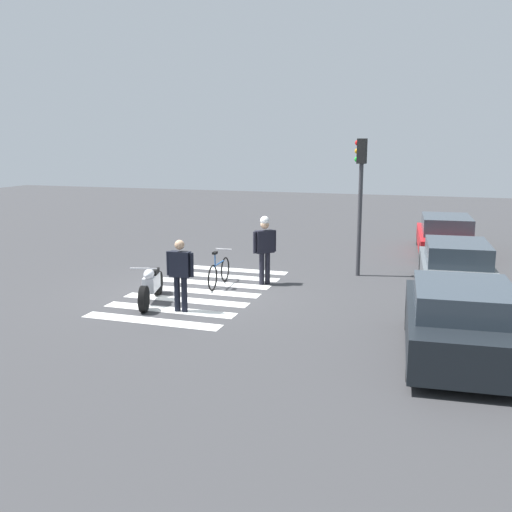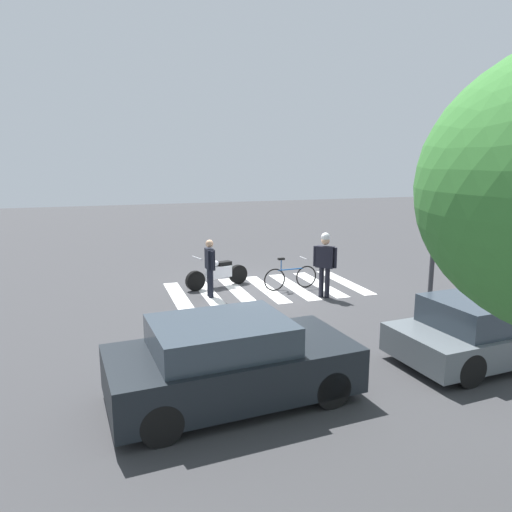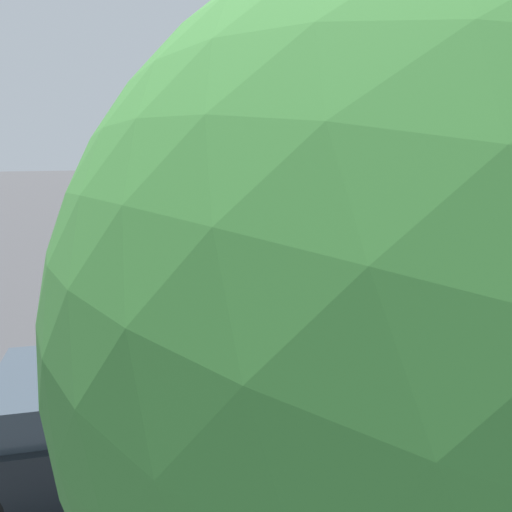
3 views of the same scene
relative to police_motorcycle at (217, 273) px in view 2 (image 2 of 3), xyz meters
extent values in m
plane|color=#38383A|center=(-1.36, 0.69, -0.45)|extent=(60.00, 60.00, 0.00)
cylinder|color=black|center=(0.74, 0.20, -0.15)|extent=(0.63, 0.30, 0.61)
cylinder|color=black|center=(-0.73, -0.20, -0.15)|extent=(0.63, 0.30, 0.61)
cube|color=silver|center=(-0.04, -0.01, 0.03)|extent=(0.85, 0.48, 0.36)
ellipsoid|color=silver|center=(0.18, 0.05, 0.30)|extent=(0.53, 0.36, 0.24)
cube|color=black|center=(-0.23, -0.06, 0.27)|extent=(0.49, 0.35, 0.12)
cylinder|color=#A5A5AD|center=(0.67, 0.18, 0.55)|extent=(0.20, 0.61, 0.04)
torus|color=black|center=(-2.60, 0.93, -0.10)|extent=(0.69, 0.08, 0.69)
torus|color=black|center=(-1.53, 0.99, -0.10)|extent=(0.69, 0.08, 0.69)
cylinder|color=#1E4C8C|center=(-2.06, 0.96, 0.18)|extent=(0.84, 0.08, 0.04)
cylinder|color=#1E4C8C|center=(-1.74, 0.98, 0.35)|extent=(0.03, 0.03, 0.34)
cube|color=black|center=(-1.74, 0.98, 0.53)|extent=(0.20, 0.11, 0.06)
cylinder|color=#99999E|center=(-2.49, 0.94, 0.50)|extent=(0.05, 0.46, 0.03)
cylinder|color=black|center=(-2.71, 2.14, -0.01)|extent=(0.14, 0.14, 0.88)
cylinder|color=black|center=(-2.58, 2.01, -0.01)|extent=(0.14, 0.14, 0.88)
cube|color=black|center=(-2.65, 2.07, 0.74)|extent=(0.50, 0.50, 0.62)
sphere|color=tan|center=(-2.65, 2.07, 1.21)|extent=(0.24, 0.24, 0.24)
cylinder|color=black|center=(-2.86, 2.29, 0.74)|extent=(0.09, 0.09, 0.59)
cylinder|color=black|center=(-2.43, 1.86, 0.74)|extent=(0.09, 0.09, 0.59)
sphere|color=white|center=(-2.65, 2.07, 1.32)|extent=(0.25, 0.25, 0.25)
cylinder|color=black|center=(0.47, 1.10, -0.04)|extent=(0.14, 0.14, 0.83)
cylinder|color=black|center=(0.47, 0.92, -0.04)|extent=(0.14, 0.14, 0.83)
cube|color=black|center=(0.47, 1.01, 0.67)|extent=(0.20, 0.48, 0.59)
sphere|color=tan|center=(0.47, 1.01, 1.12)|extent=(0.22, 0.22, 0.22)
cylinder|color=black|center=(0.47, 1.30, 0.67)|extent=(0.09, 0.09, 0.56)
cylinder|color=black|center=(0.47, 0.72, 0.67)|extent=(0.09, 0.09, 0.56)
cube|color=silver|center=(-4.06, 0.69, -0.45)|extent=(0.45, 3.26, 0.01)
cube|color=silver|center=(-3.16, 0.69, -0.45)|extent=(0.45, 3.26, 0.01)
cube|color=silver|center=(-2.26, 0.69, -0.45)|extent=(0.45, 3.26, 0.01)
cube|color=silver|center=(-1.36, 0.69, -0.45)|extent=(0.45, 3.26, 0.01)
cube|color=silver|center=(-0.46, 0.69, -0.45)|extent=(0.45, 3.26, 0.01)
cube|color=silver|center=(0.44, 0.69, -0.45)|extent=(0.45, 3.26, 0.01)
cube|color=silver|center=(1.34, 0.69, -0.45)|extent=(0.45, 3.26, 0.01)
cylinder|color=black|center=(-5.21, 6.19, -0.14)|extent=(0.64, 0.26, 0.62)
cylinder|color=black|center=(-2.44, 6.39, -0.14)|extent=(0.64, 0.26, 0.62)
cylinder|color=black|center=(-2.55, 7.94, -0.14)|extent=(0.64, 0.26, 0.62)
cube|color=slate|center=(-3.88, 7.06, 0.00)|extent=(4.21, 2.06, 0.56)
cube|color=#333D47|center=(-3.68, 7.08, 0.55)|extent=(2.32, 1.72, 0.54)
cylinder|color=black|center=(0.19, 6.14, -0.14)|extent=(0.64, 0.26, 0.63)
cylinder|color=black|center=(0.07, 7.81, -0.14)|extent=(0.64, 0.26, 0.63)
cylinder|color=black|center=(2.92, 6.33, -0.14)|extent=(0.64, 0.26, 0.63)
cylinder|color=black|center=(2.80, 8.01, -0.14)|extent=(0.64, 0.26, 0.63)
cube|color=black|center=(1.49, 7.07, 0.09)|extent=(4.15, 2.18, 0.74)
cube|color=#333D47|center=(1.69, 7.09, 0.70)|extent=(2.29, 1.82, 0.47)
cube|color=#F2EDCC|center=(-0.43, 6.33, 0.21)|extent=(0.09, 0.21, 0.12)
cube|color=#F2EDCC|center=(-0.52, 7.54, 0.21)|extent=(0.09, 0.21, 0.12)
cylinder|color=#38383D|center=(-4.48, 4.37, 1.17)|extent=(0.12, 0.12, 3.25)
cube|color=black|center=(-4.48, 4.37, 3.15)|extent=(0.27, 0.27, 0.70)
sphere|color=red|center=(-4.50, 4.24, 3.38)|extent=(0.16, 0.16, 0.16)
sphere|color=orange|center=(-4.50, 4.24, 3.15)|extent=(0.16, 0.16, 0.16)
sphere|color=green|center=(-4.50, 4.24, 2.92)|extent=(0.16, 0.16, 0.16)
camera|label=1|loc=(12.20, 6.64, 3.42)|focal=40.61mm
camera|label=2|loc=(3.47, 14.23, 3.47)|focal=33.87mm
camera|label=3|loc=(0.45, 12.93, 3.92)|focal=36.21mm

